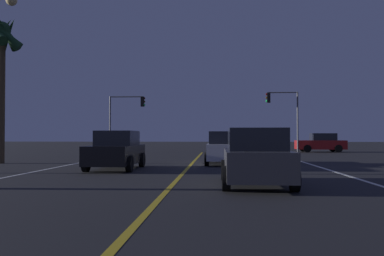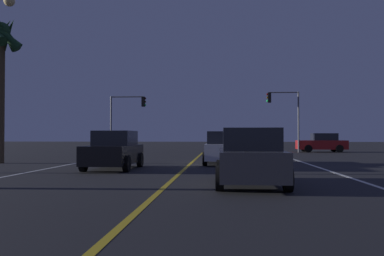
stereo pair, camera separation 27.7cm
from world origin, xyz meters
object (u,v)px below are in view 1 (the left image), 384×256
Objects in this scene: traffic_light_near_right at (282,108)px; traffic_light_near_left at (127,110)px; car_crossing_side at (321,143)px; car_lead_same_lane at (256,158)px; car_ahead_far at (225,148)px; car_oncoming at (116,151)px; palm_tree_left_mid at (2,44)px.

traffic_light_near_right is 1.06× the size of traffic_light_near_left.
car_lead_same_lane is (-8.21, -25.02, 0.00)m from car_crossing_side.
car_ahead_far and car_oncoming have the same top height.
palm_tree_left_mid is (-11.91, -0.28, 5.57)m from car_ahead_far.
car_ahead_far is (-8.97, -16.01, 0.00)m from car_crossing_side.
car_oncoming is 0.85× the size of traffic_light_near_left.
palm_tree_left_mid is at bearing 91.35° from car_ahead_far.
palm_tree_left_mid is (-7.08, 3.26, 5.57)m from car_oncoming.
traffic_light_near_left reaches higher than car_ahead_far.
car_crossing_side is at bearing 144.77° from car_oncoming.
car_ahead_far is at bearing 126.25° from car_oncoming.
palm_tree_left_mid is (-17.28, -15.29, 2.42)m from traffic_light_near_right.
traffic_light_near_left is at bearing 3.27° from car_crossing_side.
palm_tree_left_mid reaches higher than car_ahead_far.
car_oncoming is 9.58m from palm_tree_left_mid.
car_crossing_side is at bearing 37.95° from palm_tree_left_mid.
traffic_light_near_right is at bearing -19.69° from car_ahead_far.
traffic_light_near_right is (4.61, 24.02, 3.16)m from car_lead_same_lane.
car_crossing_side is 1.00× the size of car_lead_same_lane.
car_ahead_far is 1.00× the size of car_oncoming.
car_ahead_far is 16.25m from traffic_light_near_right.
car_lead_same_lane is 0.53× the size of palm_tree_left_mid.
car_ahead_far is at bearing -60.32° from traffic_light_near_left.
traffic_light_near_left is (-9.32, 24.02, 2.98)m from car_lead_same_lane.
car_ahead_far is 5.99m from car_oncoming.
palm_tree_left_mid reaches higher than car_lead_same_lane.
traffic_light_near_right reaches higher than car_crossing_side.
car_lead_same_lane is at bearing 79.15° from traffic_light_near_right.
traffic_light_near_right is (5.37, 15.01, 3.16)m from car_ahead_far.
palm_tree_left_mid is (-20.88, -16.29, 5.57)m from car_crossing_side.
car_ahead_far is at bearing 4.85° from car_lead_same_lane.
palm_tree_left_mid reaches higher than car_crossing_side.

